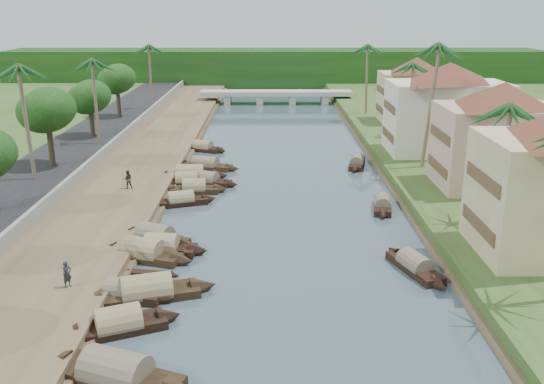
{
  "coord_description": "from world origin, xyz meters",
  "views": [
    {
      "loc": [
        -1.19,
        -40.55,
        17.36
      ],
      "look_at": [
        -0.99,
        9.47,
        2.0
      ],
      "focal_mm": 40.0,
      "sensor_mm": 36.0,
      "label": 1
    }
  ],
  "objects_px": {
    "sampan_1": "(119,325)",
    "person_near": "(67,274)",
    "bridge": "(276,94)",
    "sampan_0": "(116,374)"
  },
  "relations": [
    {
      "from": "sampan_1",
      "to": "person_near",
      "type": "height_order",
      "value": "person_near"
    },
    {
      "from": "bridge",
      "to": "sampan_1",
      "type": "xyz_separation_m",
      "value": [
        -9.6,
        -82.55,
        -1.31
      ]
    },
    {
      "from": "sampan_0",
      "to": "person_near",
      "type": "height_order",
      "value": "person_near"
    },
    {
      "from": "sampan_0",
      "to": "sampan_1",
      "type": "distance_m",
      "value": 4.84
    },
    {
      "from": "sampan_0",
      "to": "person_near",
      "type": "bearing_deg",
      "value": 141.67
    },
    {
      "from": "sampan_0",
      "to": "person_near",
      "type": "xyz_separation_m",
      "value": [
        -5.05,
        8.76,
        1.23
      ]
    },
    {
      "from": "bridge",
      "to": "person_near",
      "type": "relative_size",
      "value": 16.52
    },
    {
      "from": "bridge",
      "to": "sampan_0",
      "type": "relative_size",
      "value": 2.99
    },
    {
      "from": "sampan_0",
      "to": "sampan_1",
      "type": "xyz_separation_m",
      "value": [
        -1.01,
        4.73,
        -0.01
      ]
    },
    {
      "from": "bridge",
      "to": "person_near",
      "type": "height_order",
      "value": "person_near"
    }
  ]
}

